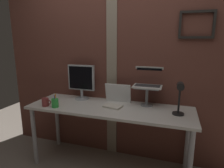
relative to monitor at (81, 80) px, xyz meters
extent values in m
cube|color=brown|center=(0.47, 0.18, 0.32)|extent=(3.26, 0.12, 2.69)
cube|color=gray|center=(0.37, 0.12, 0.32)|extent=(0.13, 0.01, 2.69)
cube|color=black|center=(1.32, 0.10, 0.79)|extent=(0.36, 0.03, 0.03)
cube|color=black|center=(1.32, 0.10, 0.52)|extent=(0.36, 0.03, 0.03)
cube|color=black|center=(1.16, 0.10, 0.66)|extent=(0.03, 0.03, 0.24)
cube|color=black|center=(1.49, 0.10, 0.66)|extent=(0.03, 0.03, 0.24)
cube|color=silver|center=(0.44, -0.18, -0.27)|extent=(1.90, 0.61, 0.03)
cylinder|color=#B2B2B7|center=(-0.45, -0.43, -0.66)|extent=(0.05, 0.05, 0.74)
cylinder|color=#B2B2B7|center=(1.33, -0.43, -0.66)|extent=(0.05, 0.05, 0.74)
cylinder|color=#B2B2B7|center=(-0.45, 0.06, -0.66)|extent=(0.05, 0.05, 0.74)
cylinder|color=#B2B2B7|center=(1.33, 0.06, -0.66)|extent=(0.05, 0.05, 0.74)
cylinder|color=#ADB2B7|center=(0.00, 0.00, -0.25)|extent=(0.18, 0.18, 0.01)
cylinder|color=#ADB2B7|center=(0.00, 0.00, -0.19)|extent=(0.04, 0.04, 0.11)
cube|color=#ADB2B7|center=(0.00, 0.00, 0.03)|extent=(0.36, 0.04, 0.32)
cube|color=black|center=(0.00, -0.02, 0.03)|extent=(0.32, 0.00, 0.29)
cylinder|color=gray|center=(0.85, 0.00, -0.25)|extent=(0.14, 0.14, 0.01)
cylinder|color=gray|center=(0.85, 0.00, -0.15)|extent=(0.03, 0.03, 0.20)
cube|color=gray|center=(0.85, 0.00, -0.04)|extent=(0.28, 0.22, 0.01)
cube|color=silver|center=(0.85, 0.00, -0.03)|extent=(0.33, 0.22, 0.01)
cube|color=#2D2D30|center=(0.85, 0.02, -0.02)|extent=(0.29, 0.13, 0.00)
cube|color=silver|center=(0.85, 0.15, 0.08)|extent=(0.33, 0.07, 0.21)
cube|color=black|center=(0.85, 0.14, 0.08)|extent=(0.30, 0.05, 0.18)
cube|color=white|center=(0.49, 0.03, -0.14)|extent=(0.32, 0.06, 0.23)
cylinder|color=black|center=(1.20, -0.18, -0.25)|extent=(0.12, 0.12, 0.02)
cylinder|color=black|center=(1.20, -0.18, -0.08)|extent=(0.02, 0.02, 0.33)
cylinder|color=black|center=(1.20, -0.27, 0.06)|extent=(0.07, 0.11, 0.07)
cylinder|color=green|center=(-0.14, -0.39, -0.21)|extent=(0.08, 0.08, 0.10)
cylinder|color=orange|center=(-0.14, -0.38, -0.18)|extent=(0.02, 0.01, 0.13)
cylinder|color=blue|center=(-0.14, -0.39, -0.18)|extent=(0.01, 0.04, 0.13)
cylinder|color=orange|center=(-0.14, -0.39, -0.17)|extent=(0.02, 0.03, 0.15)
cylinder|color=maroon|center=(-0.28, -0.39, -0.21)|extent=(0.08, 0.08, 0.10)
torus|color=maroon|center=(-0.23, -0.39, -0.21)|extent=(0.05, 0.01, 0.05)
cube|color=silver|center=(0.49, -0.18, -0.25)|extent=(0.22, 0.18, 0.02)
camera|label=1|loc=(1.14, -2.20, 0.49)|focal=31.09mm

